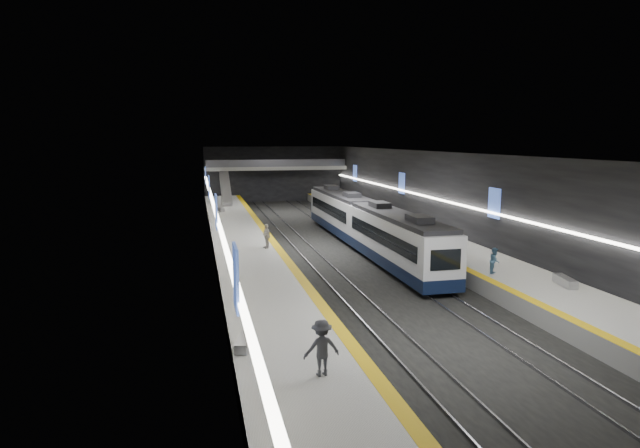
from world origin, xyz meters
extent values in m
plane|color=black|center=(0.00, 0.00, 0.00)|extent=(70.00, 70.00, 0.00)
cube|color=beige|center=(0.00, 0.00, 8.00)|extent=(20.00, 70.00, 0.04)
cube|color=black|center=(-10.00, 0.00, 4.00)|extent=(0.04, 70.00, 8.00)
cube|color=black|center=(10.00, 0.00, 4.00)|extent=(0.04, 70.00, 8.00)
cube|color=black|center=(0.00, 35.00, 4.00)|extent=(20.00, 0.04, 8.00)
cube|color=slate|center=(-7.50, 0.00, 0.50)|extent=(5.00, 70.00, 1.00)
cube|color=#A1A19C|center=(-7.50, 0.00, 1.01)|extent=(5.00, 70.00, 0.02)
cube|color=yellow|center=(-5.30, 0.00, 1.02)|extent=(0.60, 70.00, 0.02)
cube|color=slate|center=(7.50, 0.00, 0.50)|extent=(5.00, 70.00, 1.00)
cube|color=#A1A19C|center=(7.50, 0.00, 1.01)|extent=(5.00, 70.00, 0.02)
cube|color=yellow|center=(5.30, 0.00, 1.02)|extent=(0.60, 70.00, 0.02)
cube|color=gray|center=(-3.22, 0.00, 0.06)|extent=(0.08, 70.00, 0.12)
cube|color=gray|center=(-1.78, 0.00, 0.06)|extent=(0.08, 70.00, 0.12)
cube|color=gray|center=(1.78, 0.00, 0.06)|extent=(0.08, 70.00, 0.12)
cube|color=gray|center=(3.22, 0.00, 0.06)|extent=(0.08, 70.00, 0.12)
cube|color=#0E1833|center=(2.50, -7.97, 0.75)|extent=(2.65, 15.00, 0.80)
cube|color=silver|center=(2.50, -7.97, 2.40)|extent=(2.65, 15.00, 2.50)
cube|color=black|center=(2.50, -7.97, 3.80)|extent=(2.44, 14.25, 0.30)
cube|color=black|center=(2.50, -7.97, 2.45)|extent=(2.69, 13.20, 1.00)
cube|color=black|center=(2.50, -15.49, 2.35)|extent=(1.85, 0.05, 1.20)
cube|color=#0E1833|center=(2.50, 7.03, 0.75)|extent=(2.65, 15.00, 0.80)
cube|color=silver|center=(2.50, 7.03, 2.40)|extent=(2.65, 15.00, 2.50)
cube|color=black|center=(2.50, 7.03, 3.80)|extent=(2.44, 14.25, 0.30)
cube|color=black|center=(2.50, 7.03, 2.45)|extent=(2.69, 13.20, 1.00)
cube|color=black|center=(2.50, -0.49, 2.35)|extent=(1.85, 0.05, 1.20)
cube|color=#4465CC|center=(-9.92, -25.00, 4.50)|extent=(0.10, 1.50, 2.20)
cube|color=#4465CC|center=(-9.92, -8.00, 4.50)|extent=(0.10, 1.50, 2.20)
cube|color=#4465CC|center=(-9.92, 10.00, 4.50)|extent=(0.10, 1.50, 2.20)
cube|color=#4465CC|center=(-9.92, 27.00, 4.50)|extent=(0.10, 1.50, 2.20)
cube|color=#4465CC|center=(9.92, -8.00, 4.50)|extent=(0.10, 1.50, 2.20)
cube|color=#4465CC|center=(9.92, 10.00, 4.50)|extent=(0.10, 1.50, 2.20)
cube|color=#4465CC|center=(9.92, 27.00, 4.50)|extent=(0.10, 1.50, 2.20)
cube|color=white|center=(-9.80, 0.00, 3.80)|extent=(0.25, 68.60, 0.12)
cube|color=white|center=(9.80, 0.00, 3.80)|extent=(0.25, 68.60, 0.12)
cube|color=gray|center=(0.00, 33.00, 5.00)|extent=(20.00, 3.00, 0.50)
cube|color=#47474C|center=(0.00, 31.55, 5.75)|extent=(19.60, 0.08, 1.00)
cube|color=#99999E|center=(-7.50, 26.00, 2.90)|extent=(1.20, 7.50, 3.92)
cube|color=#99999E|center=(-9.50, -22.50, 1.21)|extent=(0.88, 1.76, 0.42)
cube|color=#99999E|center=(-8.62, 18.32, 1.21)|extent=(1.06, 1.74, 0.41)
cube|color=#99999E|center=(8.79, -17.53, 1.24)|extent=(0.94, 2.05, 0.48)
cube|color=#99999E|center=(8.77, -0.60, 1.21)|extent=(0.56, 1.75, 0.42)
imported|color=#CD554C|center=(6.01, -3.44, 1.87)|extent=(0.47, 0.67, 1.74)
imported|color=teal|center=(6.37, -14.22, 1.80)|extent=(0.96, 0.98, 1.59)
imported|color=beige|center=(-6.13, -3.48, 1.91)|extent=(0.75, 1.16, 1.83)
imported|color=#414248|center=(-7.10, -25.61, 1.99)|extent=(1.33, 0.84, 1.98)
camera|label=1|loc=(-11.11, -42.62, 9.13)|focal=30.00mm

